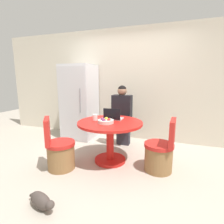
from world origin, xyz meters
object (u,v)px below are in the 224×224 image
object	(u,v)px
refrigerator	(79,102)
person_seated	(122,114)
cat	(41,201)
dining_table	(110,133)
chair_near_left_corner	(60,152)
fruit_bowl	(106,121)
laptop	(113,117)
chair_right_side	(160,154)

from	to	relation	value
refrigerator	person_seated	size ratio (longest dim) A/B	1.35
cat	person_seated	bearing A→B (deg)	97.54
dining_table	chair_near_left_corner	bearing A→B (deg)	-142.89
person_seated	fruit_bowl	size ratio (longest dim) A/B	4.94
dining_table	person_seated	distance (m)	0.80
person_seated	cat	size ratio (longest dim) A/B	3.00
fruit_bowl	cat	xyz separation A→B (m)	(-0.30, -1.23, -0.66)
fruit_bowl	cat	size ratio (longest dim) A/B	0.61
laptop	fruit_bowl	bearing A→B (deg)	83.40
chair_right_side	cat	world-z (taller)	chair_right_side
chair_near_left_corner	person_seated	distance (m)	1.52
chair_right_side	fruit_bowl	xyz separation A→B (m)	(-0.89, -0.07, 0.48)
fruit_bowl	chair_right_side	bearing A→B (deg)	4.70
dining_table	fruit_bowl	size ratio (longest dim) A/B	4.20
fruit_bowl	cat	world-z (taller)	fruit_bowl
refrigerator	chair_right_side	size ratio (longest dim) A/B	2.08
person_seated	laptop	distance (m)	0.61
dining_table	chair_right_side	distance (m)	0.89
refrigerator	dining_table	xyz separation A→B (m)	(1.16, -0.99, -0.36)
chair_near_left_corner	fruit_bowl	xyz separation A→B (m)	(0.65, 0.40, 0.48)
person_seated	fruit_bowl	distance (m)	0.90
laptop	cat	xyz separation A→B (m)	(-0.34, -1.52, -0.67)
fruit_bowl	person_seated	bearing A→B (deg)	88.00
chair_right_side	laptop	size ratio (longest dim) A/B	2.73
refrigerator	chair_near_left_corner	bearing A→B (deg)	-72.51
person_seated	cat	world-z (taller)	person_seated
refrigerator	person_seated	xyz separation A→B (m)	(1.15, -0.21, -0.18)
dining_table	chair_right_side	xyz separation A→B (m)	(0.85, -0.05, -0.24)
refrigerator	laptop	distance (m)	1.42
refrigerator	chair_near_left_corner	xyz separation A→B (m)	(0.48, -1.51, -0.61)
dining_table	cat	bearing A→B (deg)	-104.03
chair_right_side	laptop	world-z (taller)	laptop
chair_near_left_corner	fruit_bowl	world-z (taller)	chair_near_left_corner
person_seated	fruit_bowl	bearing A→B (deg)	88.00
chair_right_side	cat	size ratio (longest dim) A/B	1.95
chair_right_side	fruit_bowl	world-z (taller)	chair_right_side
cat	laptop	bearing A→B (deg)	94.00
chair_right_side	refrigerator	bearing A→B (deg)	-114.25
fruit_bowl	laptop	bearing A→B (deg)	83.40
dining_table	cat	xyz separation A→B (m)	(-0.34, -1.35, -0.43)
dining_table	cat	distance (m)	1.45
chair_right_side	laptop	xyz separation A→B (m)	(-0.85, 0.22, 0.49)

